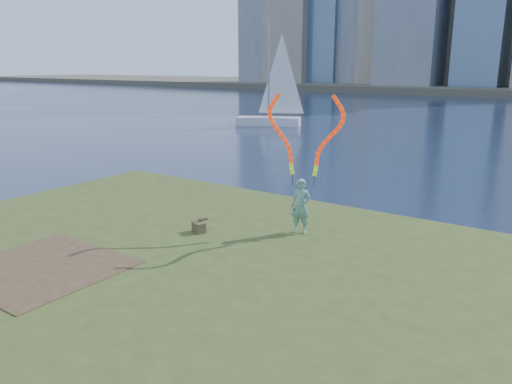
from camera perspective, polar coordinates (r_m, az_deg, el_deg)
The scene contains 6 objects.
ground at distance 12.33m, azimuth -4.38°, elevation -9.53°, with size 320.00×320.00×0.00m, color #19253F.
grassy_knoll at distance 10.68m, azimuth -12.35°, elevation -11.79°, with size 20.00×18.00×0.80m.
dirt_patch at distance 11.64m, azimuth -23.29°, elevation -7.89°, with size 3.20×3.00×0.02m, color #47331E.
woman_with_ribbons at distance 12.52m, azimuth 5.30°, elevation 1.77°, with size 1.90×0.59×3.82m.
canvas_bag at distance 12.93m, azimuth -6.52°, elevation -3.95°, with size 0.43×0.49×0.35m.
sailboat at distance 42.12m, azimuth 1.83°, elevation 9.58°, with size 5.52×3.62×8.50m.
Camera 1 is at (7.17, -8.70, 4.99)m, focal length 35.00 mm.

